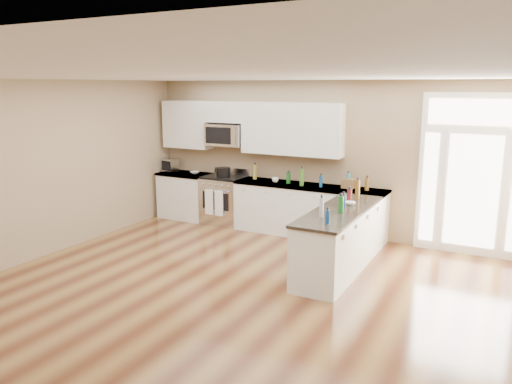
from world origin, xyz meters
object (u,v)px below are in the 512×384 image
(stockpot, at_px, (223,172))
(kitchen_range, at_px, (224,200))
(peninsula_cabinet, at_px, (339,242))
(toaster_oven, at_px, (170,165))

(stockpot, bearing_deg, kitchen_range, 111.43)
(peninsula_cabinet, distance_m, stockpot, 3.21)
(peninsula_cabinet, xyz_separation_m, toaster_oven, (-4.23, 1.50, 0.64))
(stockpot, height_order, toaster_oven, toaster_oven)
(stockpot, relative_size, toaster_oven, 0.86)
(stockpot, distance_m, toaster_oven, 1.40)
(peninsula_cabinet, height_order, toaster_oven, toaster_oven)
(peninsula_cabinet, bearing_deg, toaster_oven, 160.47)
(kitchen_range, height_order, stockpot, stockpot)
(kitchen_range, height_order, toaster_oven, toaster_oven)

